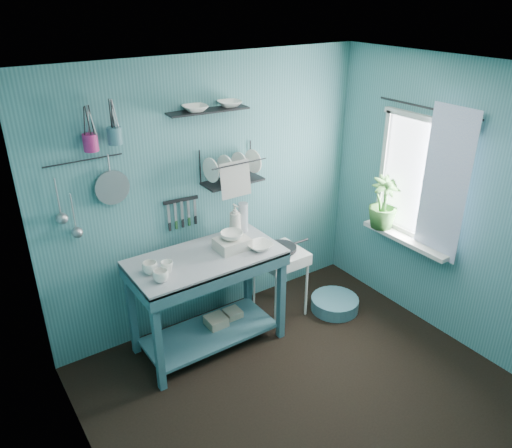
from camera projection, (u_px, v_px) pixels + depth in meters
floor at (310, 398)px, 3.99m from camera, size 3.20×3.20×0.00m
ceiling at (331, 77)px, 2.91m from camera, size 3.20×3.20×0.00m
wall_back at (212, 195)px, 4.57m from camera, size 3.20×0.00×3.20m
wall_left at (89, 348)px, 2.64m from camera, size 0.00×3.00×3.00m
wall_right at (461, 210)px, 4.26m from camera, size 0.00×3.00×3.00m
work_counter at (208, 301)px, 4.41m from camera, size 1.38×0.81×0.92m
mug_left at (161, 276)px, 3.83m from camera, size 0.12×0.12×0.10m
mug_mid at (167, 267)px, 3.95m from camera, size 0.14×0.14×0.09m
mug_right at (150, 268)px, 3.94m from camera, size 0.17×0.17×0.10m
wash_tub at (232, 244)px, 4.30m from camera, size 0.28×0.22×0.10m
tub_bowl at (232, 235)px, 4.27m from camera, size 0.20×0.19×0.06m
soap_bottle at (235, 220)px, 4.51m from camera, size 0.11×0.12×0.30m
water_bottle at (243, 217)px, 4.58m from camera, size 0.09×0.09×0.28m
counter_bowl at (260, 246)px, 4.32m from camera, size 0.22×0.22×0.05m
hotplate_stand at (280, 282)px, 4.91m from camera, size 0.48×0.48×0.69m
frying_pan at (281, 248)px, 4.75m from camera, size 0.30×0.30×0.03m
knife_strip at (181, 200)px, 4.37m from camera, size 0.32×0.05×0.03m
dish_rack at (232, 166)px, 4.42m from camera, size 0.58×0.33×0.32m
upper_shelf at (208, 111)px, 4.12m from camera, size 0.71×0.24×0.01m
shelf_bowl_left at (195, 107)px, 4.04m from camera, size 0.23×0.23×0.05m
shelf_bowl_right at (230, 108)px, 4.23m from camera, size 0.23×0.23×0.05m
utensil_cup_magenta at (91, 143)px, 3.69m from camera, size 0.11×0.11×0.13m
utensil_cup_teal at (115, 136)px, 3.77m from camera, size 0.11×0.11×0.13m
colander at (112, 187)px, 3.94m from camera, size 0.28×0.03×0.28m
ladle_outer at (58, 197)px, 3.73m from camera, size 0.01×0.01×0.30m
ladle_inner at (73, 212)px, 3.84m from camera, size 0.01×0.01×0.30m
hook_rail at (83, 160)px, 3.75m from camera, size 0.60×0.01×0.01m
window_glass at (420, 179)px, 4.53m from camera, size 0.00×1.10×1.10m
windowsill at (406, 239)px, 4.74m from camera, size 0.16×0.95×0.04m
curtain at (445, 185)px, 4.25m from camera, size 0.00×1.35×1.35m
curtain_rod at (428, 108)px, 4.22m from camera, size 0.02×1.05×0.02m
potted_plant at (384, 203)px, 4.82m from camera, size 0.37×0.37×0.51m
storage_tin_large at (216, 327)px, 4.65m from camera, size 0.18×0.18×0.22m
storage_tin_small at (233, 319)px, 4.78m from camera, size 0.15×0.15×0.20m
floor_basin at (335, 304)px, 5.07m from camera, size 0.48×0.48×0.13m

